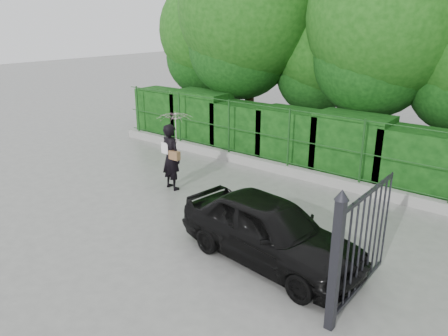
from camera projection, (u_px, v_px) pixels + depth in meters
The scene contains 8 objects.
ground at pixel (176, 221), 10.51m from camera, with size 80.00×80.00×0.00m, color gray.
kerb at pixel (276, 168), 13.78m from camera, with size 14.00×0.25×0.30m, color #9E9E99.
fence at pixel (284, 137), 13.30m from camera, with size 14.13×0.06×1.80m.
hedge at pixel (297, 136), 14.17m from camera, with size 14.20×1.20×2.28m.
trees at pixel (366, 18), 14.02m from camera, with size 17.10×6.15×8.08m.
gate at pixel (349, 250), 6.87m from camera, with size 0.22×2.33×2.36m.
woman at pixel (173, 140), 12.02m from camera, with size 1.01×1.00×2.23m.
car at pixel (269, 230), 8.62m from camera, with size 1.59×3.95×1.34m, color black.
Camera 1 is at (6.86, -6.69, 4.66)m, focal length 35.00 mm.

